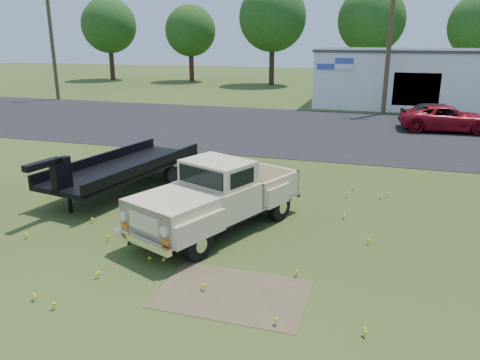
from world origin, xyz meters
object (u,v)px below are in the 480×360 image
flatbed_trailer (124,165)px  dark_sedan (439,115)px  red_pickup (448,119)px  vintage_pickup_truck (218,196)px

flatbed_trailer → dark_sedan: bearing=63.6°
red_pickup → dark_sedan: 0.95m
vintage_pickup_truck → flatbed_trailer: bearing=173.8°
flatbed_trailer → red_pickup: 18.43m
vintage_pickup_truck → flatbed_trailer: vintage_pickup_truck is taller
vintage_pickup_truck → dark_sedan: (6.97, 17.57, -0.23)m
flatbed_trailer → red_pickup: bearing=61.1°
vintage_pickup_truck → red_pickup: 18.23m
flatbed_trailer → dark_sedan: flatbed_trailer is taller
vintage_pickup_truck → dark_sedan: bearing=91.0°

